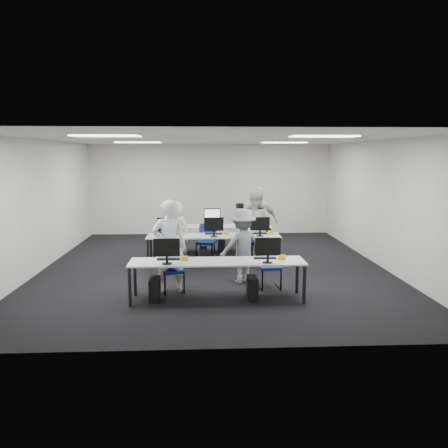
{
  "coord_description": "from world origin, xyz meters",
  "views": [
    {
      "loc": [
        -0.26,
        -10.17,
        2.64
      ],
      "look_at": [
        0.25,
        0.21,
        1.0
      ],
      "focal_mm": 35.0,
      "sensor_mm": 36.0,
      "label": 1
    }
  ],
  "objects_px": {
    "student_0": "(169,246)",
    "student_3": "(258,221)",
    "student_2": "(176,230)",
    "chair_0": "(173,278)",
    "chair_3": "(206,249)",
    "student_1": "(254,225)",
    "chair_2": "(167,247)",
    "desk_front": "(217,264)",
    "chair_6": "(207,247)",
    "chair_5": "(169,246)",
    "chair_4": "(251,249)",
    "desk_mid": "(214,237)",
    "chair_1": "(269,275)",
    "chair_7": "(253,245)",
    "photographer": "(243,246)"
  },
  "relations": [
    {
      "from": "chair_4",
      "to": "student_0",
      "type": "xyz_separation_m",
      "value": [
        -1.89,
        -2.63,
        0.63
      ]
    },
    {
      "from": "student_2",
      "to": "photographer",
      "type": "relative_size",
      "value": 0.96
    },
    {
      "from": "chair_5",
      "to": "student_3",
      "type": "relative_size",
      "value": 0.51
    },
    {
      "from": "chair_2",
      "to": "chair_6",
      "type": "xyz_separation_m",
      "value": [
        1.03,
        0.19,
        -0.03
      ]
    },
    {
      "from": "student_0",
      "to": "student_3",
      "type": "bearing_deg",
      "value": -133.82
    },
    {
      "from": "chair_3",
      "to": "chair_5",
      "type": "bearing_deg",
      "value": 171.66
    },
    {
      "from": "student_1",
      "to": "chair_0",
      "type": "bearing_deg",
      "value": 63.95
    },
    {
      "from": "chair_5",
      "to": "chair_4",
      "type": "bearing_deg",
      "value": 5.67
    },
    {
      "from": "student_2",
      "to": "chair_0",
      "type": "bearing_deg",
      "value": -65.83
    },
    {
      "from": "desk_front",
      "to": "student_1",
      "type": "distance_m",
      "value": 3.32
    },
    {
      "from": "chair_4",
      "to": "student_3",
      "type": "height_order",
      "value": "student_3"
    },
    {
      "from": "chair_3",
      "to": "student_1",
      "type": "relative_size",
      "value": 0.52
    },
    {
      "from": "chair_0",
      "to": "chair_3",
      "type": "distance_m",
      "value": 2.64
    },
    {
      "from": "chair_7",
      "to": "student_3",
      "type": "height_order",
      "value": "student_3"
    },
    {
      "from": "desk_front",
      "to": "chair_3",
      "type": "relative_size",
      "value": 3.51
    },
    {
      "from": "desk_mid",
      "to": "student_0",
      "type": "relative_size",
      "value": 1.76
    },
    {
      "from": "chair_5",
      "to": "student_3",
      "type": "height_order",
      "value": "student_3"
    },
    {
      "from": "desk_mid",
      "to": "chair_0",
      "type": "bearing_deg",
      "value": -112.36
    },
    {
      "from": "chair_7",
      "to": "chair_1",
      "type": "bearing_deg",
      "value": -74.17
    },
    {
      "from": "student_2",
      "to": "student_3",
      "type": "distance_m",
      "value": 2.15
    },
    {
      "from": "chair_3",
      "to": "student_3",
      "type": "relative_size",
      "value": 0.5
    },
    {
      "from": "desk_mid",
      "to": "chair_2",
      "type": "bearing_deg",
      "value": 151.3
    },
    {
      "from": "chair_6",
      "to": "student_0",
      "type": "relative_size",
      "value": 0.47
    },
    {
      "from": "desk_mid",
      "to": "student_3",
      "type": "xyz_separation_m",
      "value": [
        1.18,
        0.9,
        0.24
      ]
    },
    {
      "from": "student_2",
      "to": "student_3",
      "type": "relative_size",
      "value": 0.81
    },
    {
      "from": "chair_1",
      "to": "desk_mid",
      "type": "bearing_deg",
      "value": 114.15
    },
    {
      "from": "chair_0",
      "to": "student_3",
      "type": "height_order",
      "value": "student_3"
    },
    {
      "from": "chair_2",
      "to": "chair_6",
      "type": "relative_size",
      "value": 1.12
    },
    {
      "from": "student_3",
      "to": "chair_0",
      "type": "bearing_deg",
      "value": -128.76
    },
    {
      "from": "desk_front",
      "to": "chair_7",
      "type": "bearing_deg",
      "value": 72.67
    },
    {
      "from": "chair_1",
      "to": "chair_2",
      "type": "height_order",
      "value": "chair_2"
    },
    {
      "from": "desk_front",
      "to": "chair_7",
      "type": "xyz_separation_m",
      "value": [
        1.05,
        3.38,
        -0.37
      ]
    },
    {
      "from": "chair_5",
      "to": "photographer",
      "type": "bearing_deg",
      "value": -39.56
    },
    {
      "from": "desk_mid",
      "to": "chair_7",
      "type": "bearing_deg",
      "value": 36.5
    },
    {
      "from": "chair_0",
      "to": "student_3",
      "type": "distance_m",
      "value": 3.67
    },
    {
      "from": "student_0",
      "to": "student_2",
      "type": "relative_size",
      "value": 1.22
    },
    {
      "from": "desk_mid",
      "to": "chair_3",
      "type": "xyz_separation_m",
      "value": [
        -0.17,
        0.46,
        -0.39
      ]
    },
    {
      "from": "student_1",
      "to": "chair_5",
      "type": "bearing_deg",
      "value": 1.32
    },
    {
      "from": "chair_2",
      "to": "chair_4",
      "type": "bearing_deg",
      "value": 18.3
    },
    {
      "from": "desk_mid",
      "to": "chair_1",
      "type": "xyz_separation_m",
      "value": [
        1.07,
        -1.92,
        -0.42
      ]
    },
    {
      "from": "chair_3",
      "to": "chair_7",
      "type": "distance_m",
      "value": 1.27
    },
    {
      "from": "chair_2",
      "to": "desk_front",
      "type": "bearing_deg",
      "value": -48.71
    },
    {
      "from": "chair_1",
      "to": "student_2",
      "type": "bearing_deg",
      "value": 122.65
    },
    {
      "from": "chair_5",
      "to": "photographer",
      "type": "distance_m",
      "value": 2.98
    },
    {
      "from": "chair_6",
      "to": "student_3",
      "type": "bearing_deg",
      "value": 3.66
    },
    {
      "from": "chair_4",
      "to": "photographer",
      "type": "distance_m",
      "value": 2.15
    },
    {
      "from": "desk_front",
      "to": "chair_4",
      "type": "distance_m",
      "value": 3.3
    },
    {
      "from": "chair_7",
      "to": "chair_5",
      "type": "bearing_deg",
      "value": -166.98
    },
    {
      "from": "chair_4",
      "to": "student_1",
      "type": "distance_m",
      "value": 0.61
    },
    {
      "from": "chair_7",
      "to": "student_0",
      "type": "height_order",
      "value": "student_0"
    }
  ]
}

